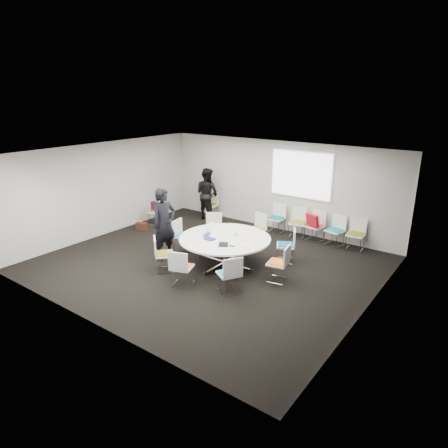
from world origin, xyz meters
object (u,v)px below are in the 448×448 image
Objects in this scene: chair_ring_b at (286,251)px; chair_ring_g at (182,274)px; chair_spare_left at (157,216)px; brown_bag at (142,226)px; chair_ring_e at (183,242)px; person_back at (207,194)px; laptop at (209,235)px; chair_back_e at (355,240)px; maroon_bag at (156,206)px; chair_back_b at (297,228)px; conference_table at (225,244)px; cup at (236,234)px; chair_back_d at (334,236)px; chair_back_c at (315,232)px; chair_ring_d at (213,234)px; chair_back_a at (276,224)px; chair_person_back at (210,210)px; chair_ring_h at (229,281)px; chair_ring_f at (164,261)px; chair_ring_c at (256,235)px; person_main at (164,224)px; chair_ring_a at (278,270)px.

chair_ring_g is (-1.25, -2.61, 0.00)m from chair_ring_b.
chair_spare_left is 2.44× the size of brown_bag.
chair_ring_e is 0.49× the size of person_back.
person_back is 3.74m from laptop.
chair_back_e is 6.32m from maroon_bag.
chair_back_b is 4.61m from chair_spare_left.
cup is (0.13, 0.28, 0.23)m from conference_table.
chair_back_b and chair_back_d have the same top height.
chair_ring_d is at bearing 51.31° from chair_back_c.
person_back is at bearing 38.11° from chair_ring_b.
chair_ring_e is 1.14m from laptop.
chair_back_a is 0.73m from chair_back_b.
chair_back_a is at bearing 93.29° from conference_table.
chair_back_e is 5.13m from chair_person_back.
person_back reaches higher than conference_table.
laptop is at bearing 134.16° from person_back.
chair_back_c and chair_person_back have the same top height.
chair_ring_g is at bearing -37.59° from maroon_bag.
chair_ring_g is (1.36, -1.57, 0.00)m from chair_ring_e.
chair_back_d reaches higher than cup.
conference_table is 2.61× the size of chair_ring_b.
chair_ring_g and chair_back_c have the same top height.
chair_ring_d and chair_back_c have the same top height.
chair_ring_e and chair_ring_g have the same top height.
chair_person_back reaches higher than maroon_bag.
chair_ring_b is at bearing 5.89° from brown_bag.
person_back is at bearing -76.08° from chair_ring_d.
chair_ring_h is 1.81m from laptop.
chair_ring_f and chair_back_a have the same top height.
chair_back_a is at bearing 96.44° from cup.
maroon_bag is at bearing 27.06° from chair_back_d.
chair_ring_b is 2.70× the size of laptop.
chair_ring_c is 2.76m from chair_back_e.
person_back is (-3.76, 3.95, 0.61)m from chair_ring_h.
chair_ring_g is 2.70× the size of laptop.
chair_spare_left is at bearing 59.59° from person_main.
chair_ring_f is at bearing 141.20° from chair_ring_g.
chair_ring_b is at bearing 43.11° from conference_table.
chair_ring_b and chair_person_back have the same top height.
chair_ring_c and chair_back_d have the same top height.
chair_ring_g is at bearing 69.03° from chair_back_b.
chair_ring_e is 3.11m from person_back.
chair_back_d and chair_spare_left have the same top height.
chair_ring_d is 1.00× the size of chair_back_a.
chair_spare_left is at bearing 17.05° from chair_ring_c.
chair_ring_e is 3.89m from chair_back_c.
chair_ring_a is 1.00× the size of chair_ring_c.
chair_ring_a is at bearing 96.79° from chair_back_d.
chair_back_b is 1.00× the size of chair_person_back.
maroon_bag is at bearing 42.96° from laptop.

